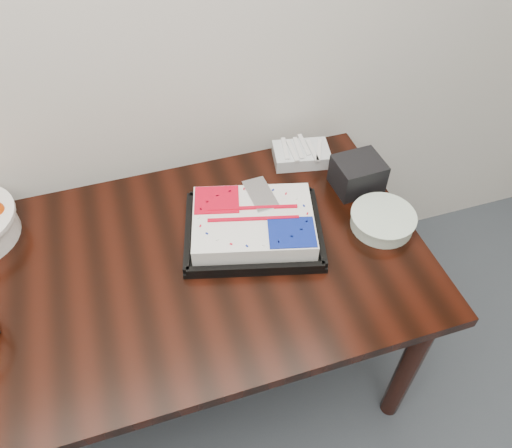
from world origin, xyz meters
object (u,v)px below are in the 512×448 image
object	(u,v)px
plate_stack	(383,220)
napkin_box	(358,174)
cake_tray	(253,225)
table	(143,291)

from	to	relation	value
plate_stack	napkin_box	xyz separation A→B (m)	(0.00, 0.20, 0.03)
cake_tray	plate_stack	world-z (taller)	cake_tray
cake_tray	plate_stack	bearing A→B (deg)	-12.72
table	cake_tray	distance (m)	0.41
plate_stack	napkin_box	world-z (taller)	napkin_box
table	cake_tray	xyz separation A→B (m)	(0.38, 0.05, 0.13)
plate_stack	napkin_box	size ratio (longest dim) A/B	1.33
table	napkin_box	world-z (taller)	napkin_box
napkin_box	cake_tray	bearing A→B (deg)	-165.72
plate_stack	napkin_box	bearing A→B (deg)	90.00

